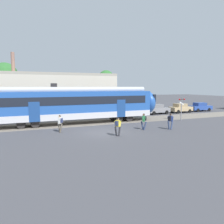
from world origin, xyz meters
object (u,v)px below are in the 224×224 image
pedestrian_green (144,120)px  crossing_signal (181,105)px  parked_car_blue (200,107)px  parked_car_grey (157,109)px  pedestrian_white (60,122)px  pedestrian_navy (170,120)px  parked_car_tan (181,108)px  pedestrian_yellow (118,125)px

pedestrian_green → crossing_signal: (7.42, 3.26, 1.02)m
parked_car_blue → crossing_signal: (-10.58, -7.55, 1.23)m
pedestrian_green → crossing_signal: bearing=23.7°
pedestrian_green → parked_car_grey: bearing=50.3°
pedestrian_white → pedestrian_green: bearing=-13.8°
pedestrian_navy → parked_car_grey: pedestrian_navy is taller
pedestrian_navy → crossing_signal: size_ratio=0.56×
parked_car_tan → parked_car_blue: 4.68m
pedestrian_navy → parked_car_grey: bearing=61.8°
parked_car_grey → crossing_signal: bearing=-99.4°
parked_car_grey → parked_car_blue: (9.41, 0.46, 0.00)m
parked_car_tan → parked_car_blue: (4.67, 0.36, 0.00)m
pedestrian_yellow → parked_car_grey: (12.20, 11.92, -0.21)m
pedestrian_green → parked_car_grey: pedestrian_green is taller
pedestrian_green → pedestrian_white: bearing=166.2°
parked_car_blue → crossing_signal: 13.06m
pedestrian_white → pedestrian_green: same height
pedestrian_white → crossing_signal: bearing=4.7°
pedestrian_green → parked_car_grey: 13.45m
parked_car_grey → parked_car_blue: bearing=2.8°
pedestrian_navy → pedestrian_green: bearing=160.8°
parked_car_grey → parked_car_tan: size_ratio=1.00×
pedestrian_white → parked_car_blue: pedestrian_white is taller
pedestrian_yellow → crossing_signal: 12.09m
parked_car_tan → parked_car_blue: size_ratio=1.00×
pedestrian_white → pedestrian_green: 8.28m
pedestrian_yellow → crossing_signal: crossing_signal is taller
parked_car_blue → crossing_signal: size_ratio=1.35×
pedestrian_green → pedestrian_navy: 2.70m
pedestrian_yellow → crossing_signal: size_ratio=0.56×
crossing_signal → pedestrian_yellow: bearing=-156.4°
pedestrian_yellow → crossing_signal: (11.03, 4.83, 1.02)m
pedestrian_white → parked_car_tan: pedestrian_white is taller
pedestrian_yellow → parked_car_blue: bearing=29.8°
pedestrian_navy → parked_car_tan: (10.77, 11.34, -0.21)m
pedestrian_green → parked_car_grey: (8.59, 10.35, -0.21)m
pedestrian_navy → parked_car_tan: bearing=46.5°
pedestrian_yellow → pedestrian_green: bearing=23.5°
pedestrian_white → pedestrian_navy: (10.60, -2.86, 0.00)m
pedestrian_green → parked_car_blue: size_ratio=0.41×
pedestrian_yellow → pedestrian_navy: 6.21m
pedestrian_navy → crossing_signal: 6.47m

